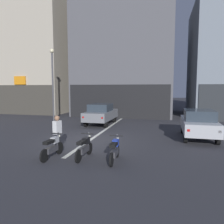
% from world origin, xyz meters
% --- Properties ---
extents(ground_plane, '(120.00, 120.00, 0.00)m').
position_xyz_m(ground_plane, '(0.00, 0.00, 0.00)').
color(ground_plane, '#333338').
extents(lane_centre_line, '(0.20, 18.00, 0.01)m').
position_xyz_m(lane_centre_line, '(0.00, 6.00, 0.00)').
color(lane_centre_line, silver).
rests_on(lane_centre_line, ground).
extents(building_corner_left, '(9.34, 8.76, 21.93)m').
position_xyz_m(building_corner_left, '(-11.85, 14.08, 10.95)').
color(building_corner_left, '#B2A893').
rests_on(building_corner_left, ground).
extents(building_mid_block, '(10.02, 9.64, 14.99)m').
position_xyz_m(building_mid_block, '(-0.37, 14.08, 7.48)').
color(building_mid_block, '#56565B').
rests_on(building_mid_block, ground).
extents(car_grey_crossing_near, '(1.83, 4.13, 1.64)m').
position_xyz_m(car_grey_crossing_near, '(-0.92, 5.53, 0.89)').
color(car_grey_crossing_near, black).
rests_on(car_grey_crossing_near, ground).
extents(car_silver_parked_kerbside, '(1.82, 4.13, 1.64)m').
position_xyz_m(car_silver_parked_kerbside, '(5.85, 2.12, 0.89)').
color(car_silver_parked_kerbside, black).
rests_on(car_silver_parked_kerbside, ground).
extents(street_lamp, '(0.36, 0.36, 6.12)m').
position_xyz_m(street_lamp, '(-5.25, 5.93, 3.77)').
color(street_lamp, '#47474C').
rests_on(street_lamp, ground).
extents(motorcycle_silver_row_leftmost, '(0.55, 1.67, 0.98)m').
position_xyz_m(motorcycle_silver_row_leftmost, '(-0.46, -3.04, 0.46)').
color(motorcycle_silver_row_leftmost, black).
rests_on(motorcycle_silver_row_leftmost, ground).
extents(motorcycle_black_row_left_mid, '(0.55, 1.67, 0.98)m').
position_xyz_m(motorcycle_black_row_left_mid, '(0.83, -2.78, 0.46)').
color(motorcycle_black_row_left_mid, black).
rests_on(motorcycle_black_row_left_mid, ground).
extents(motorcycle_blue_row_centre, '(0.55, 1.67, 0.98)m').
position_xyz_m(motorcycle_blue_row_centre, '(2.12, -2.88, 0.46)').
color(motorcycle_blue_row_centre, black).
rests_on(motorcycle_blue_row_centre, ground).
extents(person_by_motorcycles, '(0.29, 0.40, 1.67)m').
position_xyz_m(person_by_motorcycles, '(-0.56, -2.40, 0.86)').
color(person_by_motorcycles, '#23232D').
rests_on(person_by_motorcycles, ground).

